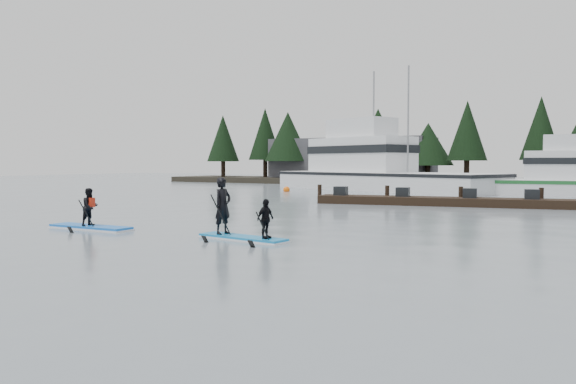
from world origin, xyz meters
The scene contains 9 objects.
ground centered at (0.00, 0.00, 0.00)m, with size 160.00×160.00×0.00m, color slate.
far_shore centered at (0.00, 42.00, 0.30)m, with size 70.00×8.00×0.60m, color #2D281E.
treeline centered at (0.00, 42.00, 0.00)m, with size 60.00×4.00×8.00m, color black, non-canonical shape.
waterfront_building centered at (-14.00, 44.00, 2.50)m, with size 18.00×6.00×5.00m, color #4C4C51.
fishing_boat_large centered at (-5.86, 30.97, 0.87)m, with size 21.10×12.53×11.21m.
floating_dock centered at (3.46, 16.32, 0.22)m, with size 13.25×1.77×0.44m, color black.
buoy_a centered at (-11.01, 24.71, 0.00)m, with size 0.53×0.53×0.53m, color #FF670C.
paddleboard_solo centered at (-4.17, -0.45, 0.47)m, with size 3.27×1.10×1.86m.
paddleboard_duo centered at (1.73, 0.01, 0.67)m, with size 3.06×1.33×2.35m.
Camera 1 is at (11.45, -13.71, 2.29)m, focal length 35.00 mm.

